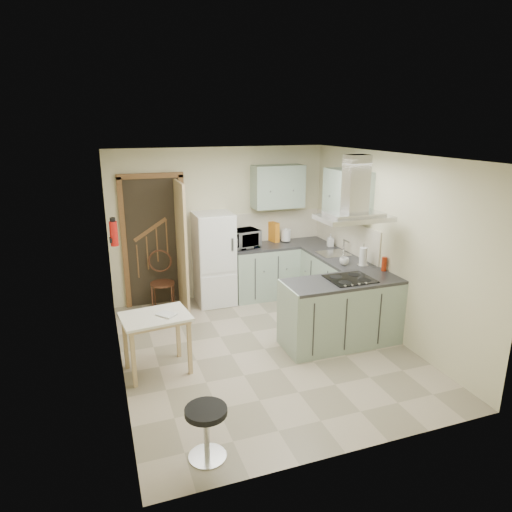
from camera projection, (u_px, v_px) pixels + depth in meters
name	position (u px, v px, depth m)	size (l,w,h in m)	color
floor	(264.00, 349.00, 6.02)	(4.20, 4.20, 0.00)	tan
ceiling	(266.00, 156.00, 5.31)	(4.20, 4.20, 0.00)	silver
back_wall	(220.00, 224.00, 7.57)	(3.60, 3.60, 0.00)	beige
left_wall	(114.00, 274.00, 5.09)	(4.20, 4.20, 0.00)	beige
right_wall	(388.00, 246.00, 6.25)	(4.20, 4.20, 0.00)	beige
doorway	(154.00, 242.00, 7.24)	(1.10, 0.12, 2.10)	brown
fridge	(214.00, 259.00, 7.37)	(0.60, 0.60, 1.50)	white
counter_back	(264.00, 271.00, 7.73)	(1.08, 0.60, 0.90)	#9EB2A0
counter_right	(327.00, 278.00, 7.39)	(0.60, 1.95, 0.90)	#9EB2A0
splashback	(274.00, 226.00, 7.89)	(1.68, 0.02, 0.50)	beige
wall_cabinet_back	(278.00, 187.00, 7.54)	(0.85, 0.35, 0.70)	#9EB2A0
wall_cabinet_right	(347.00, 194.00, 6.79)	(0.35, 0.90, 0.70)	#9EB2A0
peninsula	(341.00, 312.00, 6.06)	(1.55, 0.65, 0.90)	#9EB2A0
hob	(350.00, 279.00, 5.96)	(0.58, 0.50, 0.01)	black
extractor_hood	(354.00, 218.00, 5.73)	(0.90, 0.55, 0.10)	silver
sink	(333.00, 254.00, 7.11)	(0.45, 0.40, 0.01)	silver
fire_extinguisher	(114.00, 234.00, 5.85)	(0.10, 0.10, 0.32)	#B2140F
drop_leaf_table	(157.00, 343.00, 5.39)	(0.77, 0.58, 0.72)	#D7C784
bentwood_chair	(162.00, 283.00, 7.20)	(0.38, 0.38, 0.85)	#512C1B
stool	(207.00, 433.00, 4.01)	(0.37, 0.37, 0.50)	black
microwave	(242.00, 239.00, 7.42)	(0.53, 0.36, 0.30)	black
kettle	(286.00, 235.00, 7.80)	(0.16, 0.16, 0.23)	silver
cereal_box	(274.00, 232.00, 7.81)	(0.09, 0.22, 0.33)	orange
soap_bottle	(330.00, 240.00, 7.51)	(0.09, 0.10, 0.21)	#B4B7C1
paper_towel	(363.00, 256.00, 6.50)	(0.11, 0.11, 0.27)	white
cup	(344.00, 261.00, 6.55)	(0.13, 0.13, 0.11)	silver
red_bottle	(384.00, 264.00, 6.28)	(0.07, 0.07, 0.20)	#A5290E
book	(162.00, 314.00, 5.22)	(0.16, 0.21, 0.10)	brown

